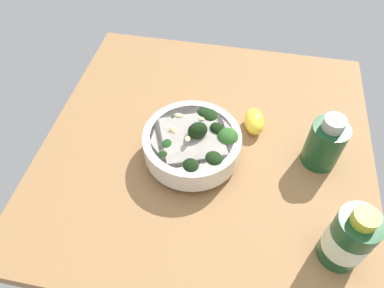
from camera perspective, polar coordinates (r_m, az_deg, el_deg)
name	(u,v)px	position (r cm, az deg, el deg)	size (l,w,h in cm)	color
ground_plane	(207,148)	(78.42, 2.45, -0.59)	(70.51, 70.51, 3.44)	#996D42
bowl_of_broccoli	(194,143)	(71.40, 0.27, 0.22)	(19.94, 19.80, 10.61)	silver
lemon_wedge	(254,121)	(79.31, 10.01, 3.63)	(6.95, 4.25, 4.47)	yellow
bottle_tall	(325,141)	(75.03, 20.67, 0.40)	(7.23, 7.23, 12.38)	#194723
bottle_short	(349,239)	(63.73, 23.97, -13.79)	(7.11, 7.11, 14.33)	#194723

